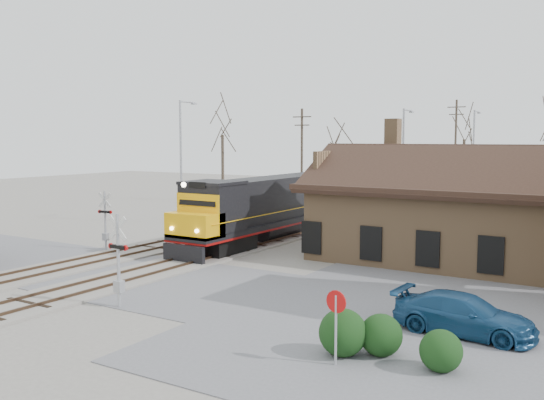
{
  "coord_description": "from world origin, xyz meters",
  "views": [
    {
      "loc": [
        21.0,
        -21.15,
        6.75
      ],
      "look_at": [
        2.3,
        9.0,
        3.12
      ],
      "focal_mm": 40.0,
      "sensor_mm": 36.0,
      "label": 1
    }
  ],
  "objects_px": {
    "depot": "(451,218)",
    "parked_car": "(464,315)",
    "locomotive_trailing": "(384,186)",
    "locomotive_lead": "(273,205)"
  },
  "relations": [
    {
      "from": "locomotive_trailing",
      "to": "parked_car",
      "type": "distance_m",
      "value": 36.85
    },
    {
      "from": "locomotive_lead",
      "to": "locomotive_trailing",
      "type": "relative_size",
      "value": 1.0
    },
    {
      "from": "locomotive_trailing",
      "to": "depot",
      "type": "bearing_deg",
      "value": -60.02
    },
    {
      "from": "locomotive_lead",
      "to": "depot",
      "type": "bearing_deg",
      "value": -4.08
    },
    {
      "from": "depot",
      "to": "locomotive_trailing",
      "type": "bearing_deg",
      "value": 119.98
    },
    {
      "from": "locomotive_lead",
      "to": "locomotive_trailing",
      "type": "height_order",
      "value": "locomotive_lead"
    },
    {
      "from": "locomotive_trailing",
      "to": "parked_car",
      "type": "height_order",
      "value": "locomotive_trailing"
    },
    {
      "from": "depot",
      "to": "parked_car",
      "type": "bearing_deg",
      "value": -72.46
    },
    {
      "from": "locomotive_trailing",
      "to": "locomotive_lead",
      "type": "bearing_deg",
      "value": -90.0
    },
    {
      "from": "depot",
      "to": "parked_car",
      "type": "height_order",
      "value": "depot"
    }
  ]
}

